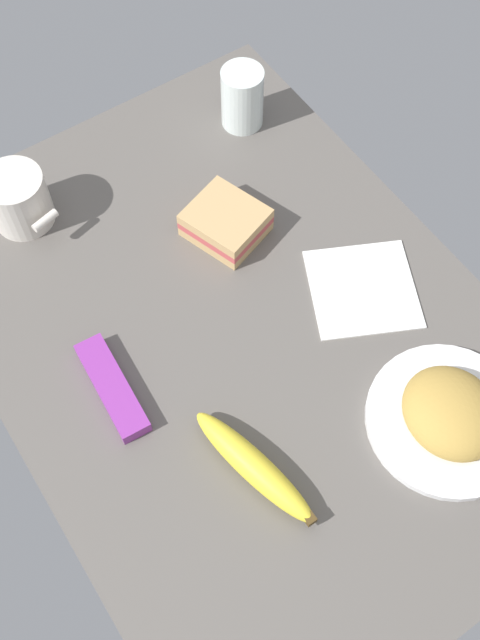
# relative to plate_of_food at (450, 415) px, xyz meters

# --- Properties ---
(tabletop) EXTENTS (0.90, 0.64, 0.02)m
(tabletop) POSITION_rel_plate_of_food_xyz_m (0.25, 0.14, -0.03)
(tabletop) COLOR #5B5651
(tabletop) RESTS_ON ground
(plate_of_food) EXTENTS (0.21, 0.21, 0.06)m
(plate_of_food) POSITION_rel_plate_of_food_xyz_m (0.00, 0.00, 0.00)
(plate_of_food) COLOR white
(plate_of_food) RESTS_ON tabletop
(coffee_mug_black) EXTENTS (0.11, 0.09, 0.09)m
(coffee_mug_black) POSITION_rel_plate_of_food_xyz_m (0.58, 0.30, 0.02)
(coffee_mug_black) COLOR silver
(coffee_mug_black) RESTS_ON tabletop
(sandwich_main) EXTENTS (0.13, 0.12, 0.04)m
(sandwich_main) POSITION_rel_plate_of_food_xyz_m (0.40, 0.07, 0.00)
(sandwich_main) COLOR tan
(sandwich_main) RESTS_ON tabletop
(glass_of_milk) EXTENTS (0.07, 0.07, 0.10)m
(glass_of_milk) POSITION_rel_plate_of_food_xyz_m (0.56, -0.07, 0.03)
(glass_of_milk) COLOR silver
(glass_of_milk) RESTS_ON tabletop
(banana) EXTENTS (0.19, 0.07, 0.04)m
(banana) POSITION_rel_plate_of_food_xyz_m (0.08, 0.24, -0.00)
(banana) COLOR yellow
(banana) RESTS_ON tabletop
(snack_bar) EXTENTS (0.15, 0.05, 0.02)m
(snack_bar) POSITION_rel_plate_of_food_xyz_m (0.27, 0.33, -0.01)
(snack_bar) COLOR purple
(snack_bar) RESTS_ON tabletop
(paper_napkin) EXTENTS (0.19, 0.19, 0.00)m
(paper_napkin) POSITION_rel_plate_of_food_xyz_m (0.21, -0.03, -0.02)
(paper_napkin) COLOR white
(paper_napkin) RESTS_ON tabletop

